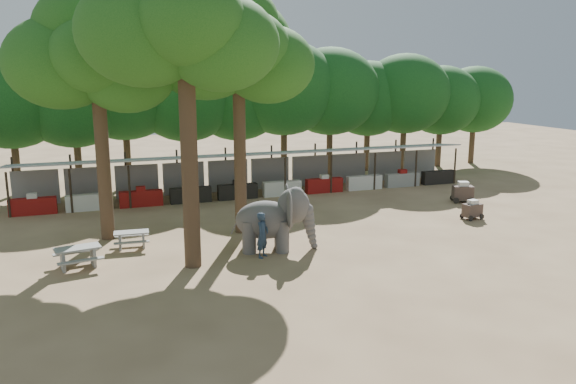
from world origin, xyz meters
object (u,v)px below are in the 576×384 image
object	(u,v)px
picnic_table_far	(132,237)
cart_back	(463,192)
handler	(263,235)
yard_tree_center	(180,22)
picnic_table_near	(78,254)
cart_front	(472,210)
yard_tree_left	(92,54)
elephant	(275,219)
yard_tree_back	(234,47)

from	to	relation	value
picnic_table_far	cart_back	distance (m)	19.03
handler	picnic_table_far	world-z (taller)	handler
yard_tree_center	picnic_table_near	bearing A→B (deg)	165.52
picnic_table_near	cart_front	xyz separation A→B (m)	(19.09, 1.11, -0.05)
yard_tree_left	cart_back	bearing A→B (deg)	1.64
yard_tree_left	picnic_table_far	bearing A→B (deg)	-62.57
elephant	picnic_table_far	size ratio (longest dim) A/B	2.37
elephant	yard_tree_left	bearing A→B (deg)	162.79
picnic_table_far	cart_back	bearing A→B (deg)	11.97
yard_tree_center	elephant	distance (m)	8.76
yard_tree_center	picnic_table_near	world-z (taller)	yard_tree_center
yard_tree_center	yard_tree_left	bearing A→B (deg)	120.96
handler	cart_back	size ratio (longest dim) A/B	1.29
elephant	handler	size ratio (longest dim) A/B	1.95
picnic_table_far	cart_back	size ratio (longest dim) A/B	1.07
picnic_table_far	handler	bearing A→B (deg)	-27.36
picnic_table_near	cart_front	size ratio (longest dim) A/B	1.73
handler	yard_tree_center	bearing A→B (deg)	131.42
yard_tree_left	picnic_table_near	world-z (taller)	yard_tree_left
elephant	handler	distance (m)	1.20
yard_tree_back	handler	bearing A→B (deg)	-89.71
elephant	picnic_table_near	bearing A→B (deg)	-167.55
yard_tree_center	elephant	world-z (taller)	yard_tree_center
yard_tree_center	cart_front	bearing A→B (deg)	8.23
cart_front	yard_tree_center	bearing A→B (deg)	-179.06
yard_tree_back	elephant	size ratio (longest dim) A/B	3.10
handler	yard_tree_left	bearing A→B (deg)	92.63
yard_tree_left	elephant	bearing A→B (deg)	-32.07
yard_tree_back	handler	xyz separation A→B (m)	(0.02, -4.07, -7.60)
handler	cart_front	size ratio (longest dim) A/B	1.69
yard_tree_back	cart_back	size ratio (longest dim) A/B	7.83
yard_tree_center	cart_back	world-z (taller)	yard_tree_center
handler	picnic_table_near	bearing A→B (deg)	123.73
yard_tree_center	handler	bearing A→B (deg)	-1.30
cart_back	cart_front	bearing A→B (deg)	-98.42
yard_tree_left	picnic_table_far	xyz separation A→B (m)	(1.05, -2.02, -7.72)
yard_tree_back	picnic_table_far	world-z (taller)	yard_tree_back
handler	cart_front	bearing A→B (deg)	-36.70
picnic_table_near	yard_tree_center	bearing A→B (deg)	-25.00
elephant	cart_back	xyz separation A→B (m)	(13.08, 4.85, -0.76)
yard_tree_center	cart_front	distance (m)	17.47
yard_tree_back	picnic_table_near	bearing A→B (deg)	-157.48
picnic_table_near	picnic_table_far	distance (m)	2.88
yard_tree_center	cart_front	size ratio (longest dim) A/B	10.83
yard_tree_center	cart_back	size ratio (longest dim) A/B	8.29
yard_tree_center	handler	size ratio (longest dim) A/B	6.42
yard_tree_center	yard_tree_back	bearing A→B (deg)	53.14
handler	picnic_table_far	distance (m)	5.85
yard_tree_center	cart_back	bearing A→B (deg)	18.24
elephant	cart_front	size ratio (longest dim) A/B	3.29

